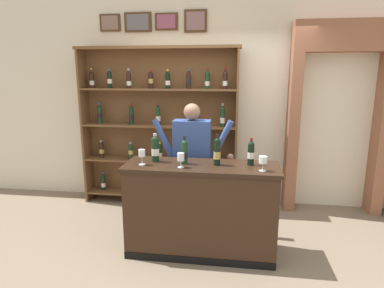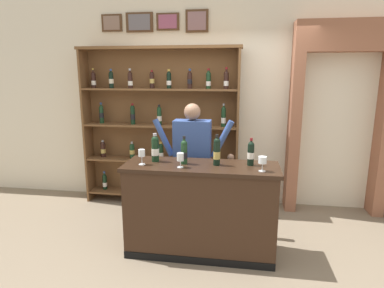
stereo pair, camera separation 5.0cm
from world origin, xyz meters
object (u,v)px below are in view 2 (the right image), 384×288
tasting_counter (201,209)px  wine_glass_left (142,154)px  tasting_bottle_rosso (184,152)px  wine_shelf (161,123)px  wine_glass_spare (180,157)px  tasting_bottle_super_tuscan (155,148)px  tasting_bottle_bianco (251,153)px  tasting_bottle_brunello (217,151)px  wine_glass_center (263,161)px  shopkeeper (192,154)px

tasting_counter → wine_glass_left: size_ratio=9.95×
tasting_bottle_rosso → tasting_counter: bearing=-4.6°
wine_shelf → wine_glass_spare: bearing=-68.7°
tasting_bottle_super_tuscan → tasting_bottle_bianco: tasting_bottle_super_tuscan is taller
wine_shelf → tasting_counter: wine_shelf is taller
tasting_bottle_brunello → wine_glass_center: tasting_bottle_brunello is taller
shopkeeper → tasting_bottle_bianco: bearing=-32.8°
tasting_counter → tasting_bottle_rosso: 0.65m
tasting_bottle_brunello → tasting_bottle_bianco: (0.35, 0.05, -0.02)m
tasting_bottle_rosso → wine_glass_center: size_ratio=2.00×
tasting_counter → tasting_bottle_rosso: tasting_bottle_rosso is taller
wine_shelf → tasting_bottle_bianco: bearing=-44.9°
tasting_bottle_bianco → wine_glass_spare: bearing=-164.8°
shopkeeper → wine_glass_center: (0.78, -0.63, 0.12)m
wine_shelf → wine_glass_left: wine_shelf is taller
wine_glass_spare → tasting_bottle_bianco: bearing=15.2°
wine_glass_center → wine_glass_left: size_ratio=0.91×
tasting_bottle_super_tuscan → tasting_bottle_bianco: bearing=0.2°
tasting_bottle_rosso → tasting_bottle_brunello: tasting_bottle_brunello is taller
shopkeeper → tasting_bottle_brunello: (0.33, -0.48, 0.16)m
tasting_bottle_super_tuscan → tasting_bottle_brunello: bearing=-3.8°
tasting_bottle_bianco → wine_glass_left: size_ratio=1.77×
tasting_bottle_brunello → wine_glass_spare: size_ratio=2.15×
wine_shelf → tasting_bottle_bianco: 1.79m
tasting_counter → tasting_bottle_bianco: (0.51, 0.07, 0.63)m
tasting_bottle_rosso → shopkeeper: bearing=88.7°
tasting_bottle_brunello → tasting_counter: bearing=-173.2°
wine_glass_spare → wine_glass_center: bearing=-0.6°
tasting_bottle_bianco → wine_glass_spare: 0.73m
shopkeeper → wine_glass_left: size_ratio=9.73×
tasting_bottle_rosso → wine_glass_center: tasting_bottle_rosso is taller
tasting_counter → shopkeeper: 0.72m
tasting_bottle_rosso → tasting_bottle_brunello: size_ratio=0.91×
tasting_bottle_super_tuscan → tasting_bottle_brunello: tasting_bottle_brunello is taller
tasting_bottle_rosso → wine_glass_left: (-0.43, -0.09, -0.02)m
wine_glass_spare → shopkeeper: bearing=87.6°
wine_glass_left → tasting_bottle_super_tuscan: bearing=53.0°
tasting_bottle_rosso → tasting_bottle_brunello: bearing=0.8°
tasting_bottle_rosso → wine_glass_spare: tasting_bottle_rosso is taller
wine_shelf → tasting_bottle_super_tuscan: (0.26, -1.27, -0.08)m
tasting_bottle_brunello → wine_glass_center: 0.48m
shopkeeper → wine_glass_left: (-0.44, -0.58, 0.13)m
tasting_counter → wine_glass_center: size_ratio=10.89×
tasting_bottle_brunello → wine_shelf: bearing=125.1°
tasting_bottle_super_tuscan → wine_glass_center: (1.12, -0.20, -0.04)m
wine_shelf → tasting_bottle_brunello: wine_shelf is taller
wine_glass_spare → wine_glass_center: (0.81, -0.01, 0.00)m
tasting_counter → tasting_bottle_brunello: tasting_bottle_brunello is taller
tasting_bottle_super_tuscan → wine_glass_left: bearing=-127.0°
tasting_bottle_rosso → wine_glass_left: 0.44m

